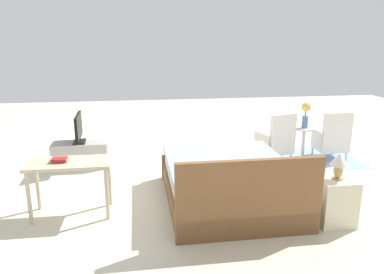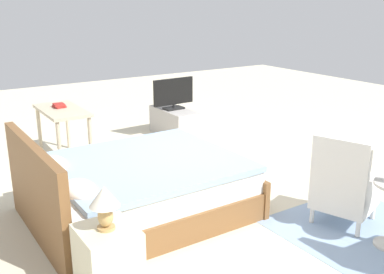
% 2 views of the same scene
% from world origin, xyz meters
% --- Properties ---
extents(ground_plane, '(16.00, 16.00, 0.00)m').
position_xyz_m(ground_plane, '(0.00, 0.00, 0.00)').
color(ground_plane, beige).
extents(floor_rug, '(2.10, 1.50, 0.01)m').
position_xyz_m(floor_rug, '(-1.88, -0.79, 0.00)').
color(floor_rug, '#8EA8C6').
rests_on(floor_rug, ground_plane).
extents(bed, '(1.73, 2.13, 0.96)m').
position_xyz_m(bed, '(-0.04, 0.92, 0.30)').
color(bed, brown).
rests_on(bed, ground_plane).
extents(armchair_by_window_left, '(0.56, 0.56, 0.92)m').
position_xyz_m(armchair_by_window_left, '(-2.43, -0.73, 0.38)').
color(armchair_by_window_left, white).
rests_on(armchair_by_window_left, floor_rug).
extents(armchair_by_window_right, '(0.69, 0.69, 0.92)m').
position_xyz_m(armchair_by_window_right, '(-1.34, -0.73, 0.38)').
color(armchair_by_window_right, white).
rests_on(armchair_by_window_right, floor_rug).
extents(side_table, '(0.40, 0.40, 0.62)m').
position_xyz_m(side_table, '(-1.88, -0.75, 0.39)').
color(side_table, beige).
rests_on(side_table, ground_plane).
extents(flower_vase, '(0.17, 0.17, 0.48)m').
position_xyz_m(flower_vase, '(-1.88, -0.75, 0.91)').
color(flower_vase, '#4C709E').
rests_on(flower_vase, side_table).
extents(nightstand, '(0.44, 0.41, 0.59)m').
position_xyz_m(nightstand, '(-1.20, 1.69, 0.29)').
color(nightstand, beige).
rests_on(nightstand, ground_plane).
extents(table_lamp, '(0.22, 0.22, 0.33)m').
position_xyz_m(table_lamp, '(-1.20, 1.69, 0.80)').
color(table_lamp, tan).
rests_on(table_lamp, nightstand).
extents(tv_stand, '(0.96, 0.40, 0.45)m').
position_xyz_m(tv_stand, '(2.22, -0.91, 0.23)').
color(tv_stand, '#B7B2AD').
rests_on(tv_stand, ground_plane).
extents(tv_flatscreen, '(0.21, 0.73, 0.51)m').
position_xyz_m(tv_flatscreen, '(2.22, -0.91, 0.71)').
color(tv_flatscreen, black).
rests_on(tv_flatscreen, tv_stand).
extents(vanity_desk, '(1.04, 0.52, 0.73)m').
position_xyz_m(vanity_desk, '(2.06, 0.97, 0.62)').
color(vanity_desk, beige).
rests_on(vanity_desk, ground_plane).
extents(book_stack, '(0.19, 0.16, 0.05)m').
position_xyz_m(book_stack, '(2.18, 0.97, 0.75)').
color(book_stack, '#AD2823').
rests_on(book_stack, vanity_desk).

